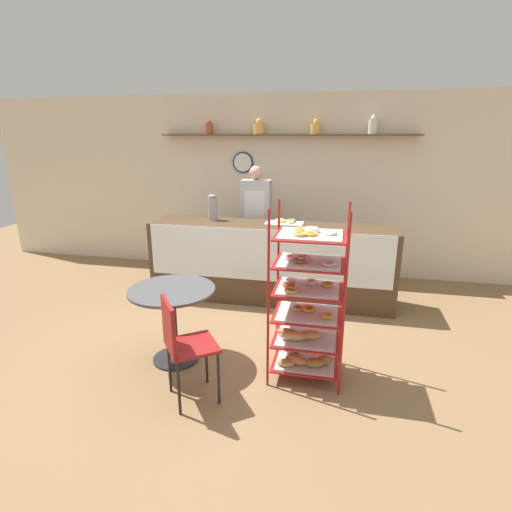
# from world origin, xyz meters

# --- Properties ---
(ground_plane) EXTENTS (14.00, 14.00, 0.00)m
(ground_plane) POSITION_xyz_m (0.00, 0.00, 0.00)
(ground_plane) COLOR olive
(back_wall) EXTENTS (10.00, 0.30, 2.70)m
(back_wall) POSITION_xyz_m (-0.00, 2.66, 1.37)
(back_wall) COLOR beige
(back_wall) RESTS_ON ground_plane
(display_counter) EXTENTS (3.14, 0.62, 1.02)m
(display_counter) POSITION_xyz_m (0.00, 1.39, 0.51)
(display_counter) COLOR #4C3823
(display_counter) RESTS_ON ground_plane
(pastry_rack) EXTENTS (0.63, 0.52, 1.57)m
(pastry_rack) POSITION_xyz_m (0.62, -0.28, 0.69)
(pastry_rack) COLOR #A51919
(pastry_rack) RESTS_ON ground_plane
(person_worker) EXTENTS (0.41, 0.23, 1.70)m
(person_worker) POSITION_xyz_m (-0.32, 1.98, 0.93)
(person_worker) COLOR #282833
(person_worker) RESTS_ON ground_plane
(cafe_table) EXTENTS (0.81, 0.81, 0.74)m
(cafe_table) POSITION_xyz_m (-0.63, -0.30, 0.56)
(cafe_table) COLOR #262628
(cafe_table) RESTS_ON ground_plane
(cafe_chair) EXTENTS (0.53, 0.53, 0.90)m
(cafe_chair) POSITION_xyz_m (-0.31, -0.87, 0.56)
(cafe_chair) COLOR black
(cafe_chair) RESTS_ON ground_plane
(coffee_carafe) EXTENTS (0.12, 0.12, 0.34)m
(coffee_carafe) POSITION_xyz_m (-0.81, 1.50, 1.19)
(coffee_carafe) COLOR gray
(coffee_carafe) RESTS_ON display_counter
(donut_tray_counter) EXTENTS (0.48, 0.27, 0.05)m
(donut_tray_counter) POSITION_xyz_m (0.17, 1.49, 1.04)
(donut_tray_counter) COLOR silver
(donut_tray_counter) RESTS_ON display_counter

